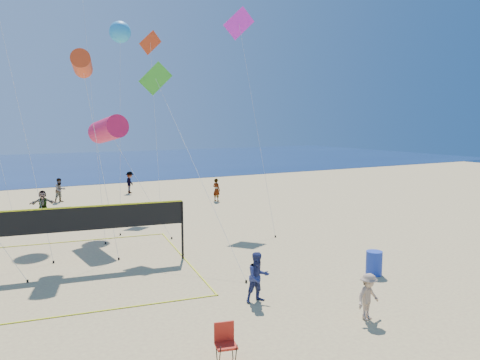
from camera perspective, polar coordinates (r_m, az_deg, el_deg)
ocean at (r=71.16m, az=-25.21°, el=1.58°), size 140.00×50.00×0.03m
bystander_a at (r=15.97m, az=2.21°, el=-11.73°), size 0.86×0.69×1.70m
bystander_b at (r=15.16m, az=15.37°, el=-13.55°), size 1.02×0.70×1.44m
far_person_1 at (r=32.18m, az=-22.90°, el=-2.69°), size 1.64×0.75×1.71m
far_person_2 at (r=35.65m, az=-2.89°, el=-1.20°), size 0.63×0.75×1.74m
far_person_3 at (r=37.69m, az=-21.10°, el=-1.17°), size 1.08×0.99×1.81m
far_person_4 at (r=40.68m, az=-13.27°, el=-0.28°), size 1.21×1.37×1.84m
camp_chair at (r=12.47m, az=-1.82°, el=-18.88°), size 0.61×0.73×1.07m
trash_barrel at (r=19.45m, az=16.03°, el=-9.70°), size 0.65×0.65×0.95m
volleyball_net at (r=20.15m, az=-20.49°, el=-5.36°), size 11.12×10.99×2.62m
kite_2 at (r=23.59m, az=-18.72°, el=13.25°), size 1.38×4.25×9.27m
kite_4 at (r=23.78m, az=-9.79°, el=11.06°), size 1.55×8.54×9.00m
kite_5 at (r=30.61m, az=0.03°, el=17.70°), size 2.54×6.79×13.20m
kite_7 at (r=31.54m, az=-14.42°, el=17.05°), size 2.60×6.34×12.25m
kite_9 at (r=34.25m, az=-10.81°, el=15.11°), size 1.73×2.70×12.36m
kite_10 at (r=25.19m, az=-15.80°, el=5.95°), size 3.35×3.71×6.39m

